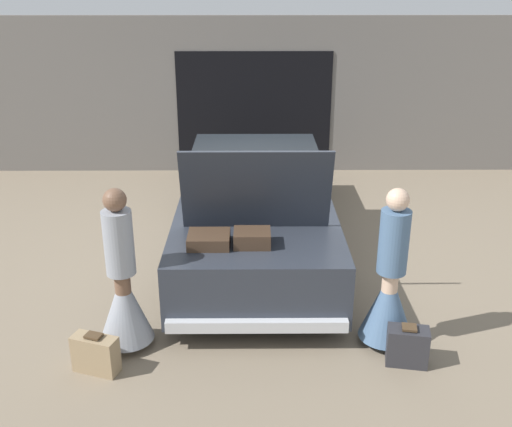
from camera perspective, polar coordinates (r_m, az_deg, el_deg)
The scene contains 7 objects.
ground_plane at distance 8.16m, azimuth -0.07°, elevation -3.32°, with size 40.00×40.00×0.00m, color #7F705B.
garage_wall_back at distance 11.08m, azimuth -0.19°, elevation 11.09°, with size 12.00×0.14×2.80m.
car at distance 7.94m, azimuth -0.08°, elevation 0.72°, with size 1.93×4.73×1.82m.
person_left at distance 6.01m, azimuth -12.52°, elevation -7.30°, with size 0.54×0.54×1.67m.
person_right at distance 6.05m, azimuth 12.57°, elevation -7.17°, with size 0.55×0.55×1.66m.
suitcase_beside_left_person at distance 5.93m, azimuth -15.02°, elevation -12.80°, with size 0.46×0.31×0.40m.
suitcase_beside_right_person at distance 6.01m, azimuth 14.22°, elevation -12.13°, with size 0.42×0.28×0.41m.
Camera 1 is at (-0.05, -7.37, 3.50)m, focal length 42.00 mm.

